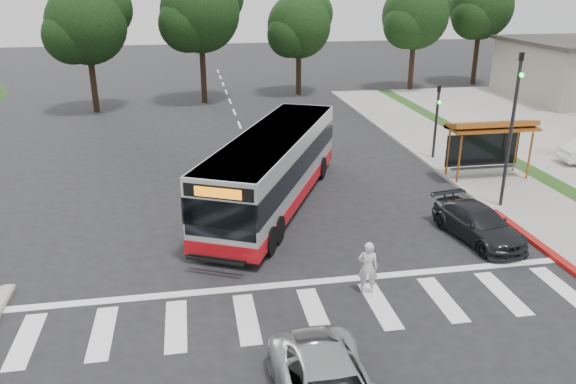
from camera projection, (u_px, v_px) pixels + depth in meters
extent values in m
plane|color=black|center=(285.00, 239.00, 21.06)|extent=(140.00, 140.00, 0.00)
cube|color=gray|center=(461.00, 159.00, 30.21)|extent=(4.00, 40.00, 0.12)
cube|color=#9E9991|center=(426.00, 161.00, 29.88)|extent=(0.30, 40.00, 0.15)
cube|color=maroon|center=(535.00, 242.00, 20.67)|extent=(0.32, 6.00, 0.15)
cube|color=silver|center=(315.00, 312.00, 16.46)|extent=(18.00, 2.60, 0.01)
cylinder|color=#9A5119|center=(459.00, 160.00, 26.14)|extent=(0.10, 0.10, 2.30)
cylinder|color=#9A5119|center=(530.00, 156.00, 26.73)|extent=(0.10, 0.10, 2.30)
cylinder|color=#9A5119|center=(448.00, 152.00, 27.24)|extent=(0.10, 0.10, 2.30)
cylinder|color=#9A5119|center=(516.00, 149.00, 27.84)|extent=(0.10, 0.10, 2.30)
cube|color=#9A5119|center=(492.00, 128.00, 26.53)|extent=(4.20, 1.60, 0.12)
cube|color=#9A5119|center=(492.00, 124.00, 26.52)|extent=(4.20, 1.32, 0.51)
cube|color=black|center=(482.00, 150.00, 27.52)|extent=(3.80, 0.06, 1.60)
cube|color=gray|center=(487.00, 168.00, 27.24)|extent=(3.60, 0.40, 0.08)
cylinder|color=black|center=(511.00, 134.00, 22.87)|extent=(0.14, 0.14, 6.50)
imported|color=black|center=(520.00, 65.00, 21.89)|extent=(0.16, 0.20, 1.00)
sphere|color=#19E533|center=(522.00, 75.00, 21.85)|extent=(0.18, 0.18, 0.18)
cylinder|color=black|center=(436.00, 123.00, 29.75)|extent=(0.14, 0.14, 4.00)
imported|color=black|center=(439.00, 95.00, 29.22)|extent=(0.16, 0.20, 1.00)
sphere|color=#19E533|center=(439.00, 102.00, 29.18)|extent=(0.18, 0.18, 0.18)
cylinder|color=black|center=(412.00, 64.00, 48.65)|extent=(0.44, 0.44, 4.40)
sphere|color=black|center=(415.00, 16.00, 47.23)|extent=(5.60, 5.60, 5.60)
sphere|color=black|center=(425.00, 3.00, 47.83)|extent=(4.20, 4.20, 4.20)
sphere|color=black|center=(407.00, 25.00, 46.67)|extent=(3.92, 3.92, 3.92)
cylinder|color=black|center=(475.00, 58.00, 51.60)|extent=(0.44, 0.44, 4.84)
sphere|color=black|center=(481.00, 7.00, 50.04)|extent=(5.60, 5.60, 5.60)
sphere|color=black|center=(474.00, 17.00, 49.51)|extent=(3.92, 3.92, 3.92)
cylinder|color=black|center=(203.00, 71.00, 43.81)|extent=(0.44, 0.44, 4.84)
sphere|color=black|center=(200.00, 12.00, 42.25)|extent=(6.00, 6.00, 6.00)
sphere|color=black|center=(187.00, 24.00, 41.66)|extent=(4.20, 4.20, 4.20)
cylinder|color=black|center=(299.00, 71.00, 47.12)|extent=(0.44, 0.44, 3.96)
sphere|color=black|center=(299.00, 26.00, 45.84)|extent=(5.20, 5.20, 5.20)
sphere|color=black|center=(309.00, 14.00, 46.41)|extent=(3.90, 3.90, 3.90)
sphere|color=black|center=(289.00, 35.00, 45.32)|extent=(3.64, 3.64, 3.64)
cylinder|color=black|center=(93.00, 82.00, 40.73)|extent=(0.44, 0.44, 4.40)
sphere|color=black|center=(86.00, 24.00, 39.32)|extent=(5.60, 5.60, 5.60)
sphere|color=black|center=(103.00, 9.00, 39.92)|extent=(4.20, 4.20, 4.20)
sphere|color=black|center=(71.00, 36.00, 38.76)|extent=(3.92, 3.92, 3.92)
imported|color=silver|center=(368.00, 267.00, 17.22)|extent=(0.73, 0.60, 1.71)
imported|color=black|center=(478.00, 223.00, 20.90)|extent=(2.41, 4.51, 1.24)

